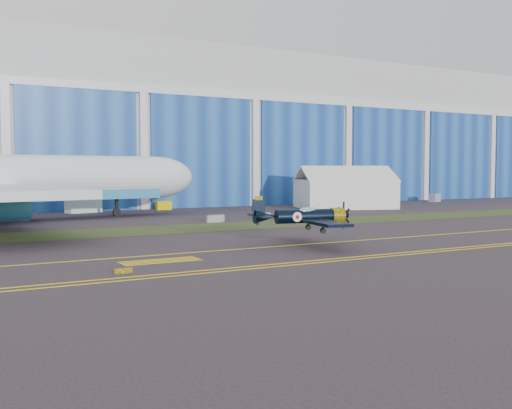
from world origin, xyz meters
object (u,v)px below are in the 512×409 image
tent (345,187)px  tug (164,205)px  shipping_container (83,205)px  warbird (305,216)px

tent → tug: (-30.08, 11.18, -3.06)m
tent → shipping_container: bearing=-175.0°
warbird → tug: 52.50m
warbird → shipping_container: warbird is taller
warbird → shipping_container: 52.16m
shipping_container → tug: bearing=-15.0°
warbird → tug: warbird is taller
shipping_container → tent: bearing=-31.0°
tent → shipping_container: size_ratio=3.51×
tent → tug: tent is taller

